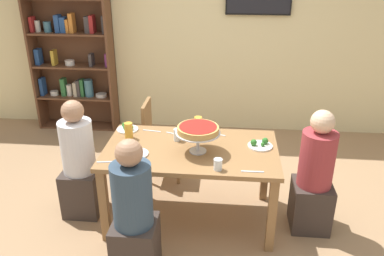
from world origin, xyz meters
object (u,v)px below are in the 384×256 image
object	(u,v)px
diner_head_west	(80,167)
cutlery_knife_near	(253,172)
bookshelf	(71,48)
cutlery_fork_near	(216,134)
chair_far_left	(157,136)
beer_glass_amber_tall	(129,131)
cutlery_knife_far	(152,131)
water_glass_clear_near	(177,135)
salad_plate_near_diner	(260,144)
diner_near_left	(134,218)
deep_dish_pizza_stand	(198,131)
cutlery_spare_fork	(108,162)
salad_plate_far_diner	(127,128)
water_glass_clear_far	(218,164)
cutlery_fork_far	(175,134)
beer_glass_amber_short	(198,124)
dining_table	(191,158)
diner_head_east	(314,180)

from	to	relation	value
diner_head_west	cutlery_knife_near	distance (m)	1.63
bookshelf	cutlery_fork_near	bearing A→B (deg)	-40.15
chair_far_left	beer_glass_amber_tall	size ratio (longest dim) A/B	5.78
bookshelf	cutlery_knife_far	xyz separation A→B (m)	(1.40, -1.69, -0.38)
water_glass_clear_near	cutlery_fork_near	size ratio (longest dim) A/B	0.63
salad_plate_near_diner	diner_near_left	bearing A→B (deg)	-140.24
deep_dish_pizza_stand	cutlery_spare_fork	world-z (taller)	deep_dish_pizza_stand
salad_plate_far_diner	water_glass_clear_far	size ratio (longest dim) A/B	2.22
cutlery_fork_near	cutlery_fork_far	world-z (taller)	same
salad_plate_far_diner	cutlery_spare_fork	bearing A→B (deg)	-90.53
cutlery_fork_far	beer_glass_amber_tall	bearing A→B (deg)	36.39
salad_plate_far_diner	water_glass_clear_far	distance (m)	1.12
deep_dish_pizza_stand	beer_glass_amber_short	world-z (taller)	deep_dish_pizza_stand
chair_far_left	cutlery_fork_near	bearing A→B (deg)	55.58
deep_dish_pizza_stand	cutlery_knife_far	xyz separation A→B (m)	(-0.48, 0.38, -0.20)
dining_table	diner_head_east	xyz separation A→B (m)	(1.09, -0.03, -0.15)
diner_head_east	cutlery_fork_far	xyz separation A→B (m)	(-1.27, 0.30, 0.25)
water_glass_clear_far	cutlery_fork_far	size ratio (longest dim) A/B	0.52
salad_plate_near_diner	water_glass_clear_near	xyz separation A→B (m)	(-0.75, 0.05, 0.04)
cutlery_knife_far	diner_head_west	bearing A→B (deg)	35.69
dining_table	beer_glass_amber_short	size ratio (longest dim) A/B	10.93
water_glass_clear_far	deep_dish_pizza_stand	bearing A→B (deg)	122.28
cutlery_spare_fork	cutlery_fork_near	bearing A→B (deg)	26.48
water_glass_clear_far	cutlery_knife_far	bearing A→B (deg)	134.59
beer_glass_amber_short	cutlery_knife_near	xyz separation A→B (m)	(0.49, -0.74, -0.07)
dining_table	diner_head_west	size ratio (longest dim) A/B	1.33
bookshelf	diner_head_east	world-z (taller)	bookshelf
salad_plate_far_diner	cutlery_fork_far	distance (m)	0.47
diner_head_east	beer_glass_amber_tall	world-z (taller)	diner_head_east
cutlery_knife_near	beer_glass_amber_short	bearing A→B (deg)	122.36
cutlery_spare_fork	diner_head_east	bearing A→B (deg)	0.43
salad_plate_far_diner	beer_glass_amber_tall	xyz separation A→B (m)	(0.06, -0.17, 0.05)
salad_plate_far_diner	cutlery_fork_far	bearing A→B (deg)	-5.33
salad_plate_near_diner	salad_plate_far_diner	xyz separation A→B (m)	(-1.26, 0.23, 0.00)
dining_table	diner_head_west	world-z (taller)	diner_head_west
salad_plate_far_diner	water_glass_clear_far	xyz separation A→B (m)	(0.90, -0.67, 0.03)
chair_far_left	cutlery_knife_near	size ratio (longest dim) A/B	4.83
beer_glass_amber_short	cutlery_fork_near	world-z (taller)	beer_glass_amber_short
chair_far_left	water_glass_clear_near	distance (m)	0.75
bookshelf	diner_head_west	bearing A→B (deg)	-68.97
cutlery_fork_far	water_glass_clear_far	bearing A→B (deg)	144.29
beer_glass_amber_tall	water_glass_clear_near	distance (m)	0.45
beer_glass_amber_tall	water_glass_clear_far	xyz separation A→B (m)	(0.84, -0.50, -0.03)
deep_dish_pizza_stand	cutlery_knife_near	size ratio (longest dim) A/B	2.14
bookshelf	water_glass_clear_far	xyz separation A→B (m)	(2.07, -2.36, -0.34)
diner_head_east	salad_plate_near_diner	distance (m)	0.56
bookshelf	cutlery_knife_far	distance (m)	2.23
beer_glass_amber_tall	cutlery_knife_near	xyz separation A→B (m)	(1.12, -0.51, -0.07)
chair_far_left	salad_plate_far_diner	world-z (taller)	chair_far_left
chair_far_left	salad_plate_near_diner	xyz separation A→B (m)	(1.05, -0.66, 0.27)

